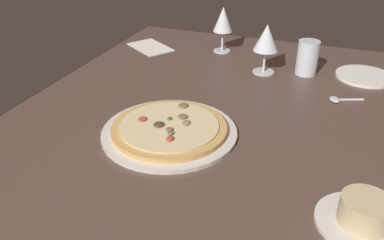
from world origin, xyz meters
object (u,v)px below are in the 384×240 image
Objects in this scene: ramekin_on_saucer at (364,215)px; spoon at (339,99)px; side_plate at (364,76)px; wine_glass_far at (266,39)px; water_glass at (307,60)px; wine_glass_near at (223,21)px; pizza_main at (169,130)px; paper_menu at (150,47)px.

ramekin_on_saucer is 1.65× the size of spoon.
side_plate is at bearing 161.29° from spoon.
spoon is (13.41, 24.40, -10.88)cm from wine_glass_far.
water_glass is 19.08cm from side_plate.
wine_glass_near is at bearing -128.45° from wine_glass_far.
side_plate is (-54.08, 45.03, -0.73)cm from pizza_main.
spoon is (28.34, 43.21, -11.12)cm from wine_glass_near.
ramekin_on_saucer reaches higher than side_plate.
wine_glass_far is 24.02cm from wine_glass_near.
wine_glass_near is at bearing -175.22° from pizza_main.
wine_glass_near is at bearing 135.57° from paper_menu.
wine_glass_near is (-78.38, -49.42, 9.31)cm from ramekin_on_saucer.
pizza_main reaches higher than paper_menu.
water_glass is (-67.25, -17.49, 2.47)cm from ramekin_on_saucer.
pizza_main is 70.38cm from side_plate.
paper_menu is at bearing -95.35° from water_glass.
ramekin_on_saucer is at bearing 80.32° from paper_menu.
water_glass is 21.01cm from spoon.
paper_menu is at bearing -133.56° from ramekin_on_saucer.
spoon reaches higher than paper_menu.
wine_glass_far is 0.90× the size of side_plate.
wine_glass_near is at bearing -147.77° from ramekin_on_saucer.
wine_glass_near is 51.99cm from side_plate.
water_glass is at bearing -165.42° from ramekin_on_saucer.
ramekin_on_saucer is at bearing -0.63° from side_plate.
paper_menu is (-2.09, -77.31, -0.30)cm from side_plate.
ramekin_on_saucer is 0.91× the size of side_plate.
wine_glass_far reaches higher than paper_menu.
pizza_main is 47.28cm from ramekin_on_saucer.
wine_glass_far reaches higher than water_glass.
water_glass is 1.12× the size of spoon.
pizza_main is at bearing -48.68° from spoon.
pizza_main reaches higher than side_plate.
pizza_main is 3.36× the size of spoon.
wine_glass_near reaches higher than paper_menu.
pizza_main is 64.80cm from paper_menu.
wine_glass_far is at bearing -77.02° from side_plate.
ramekin_on_saucer is at bearing 25.75° from wine_glass_far.
wine_glass_far is (-46.85, 13.64, 10.17)cm from pizza_main.
paper_menu is (-72.78, -76.53, -2.12)cm from ramekin_on_saucer.
pizza_main is 2.00× the size of wine_glass_near.
water_glass reaches higher than paper_menu.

